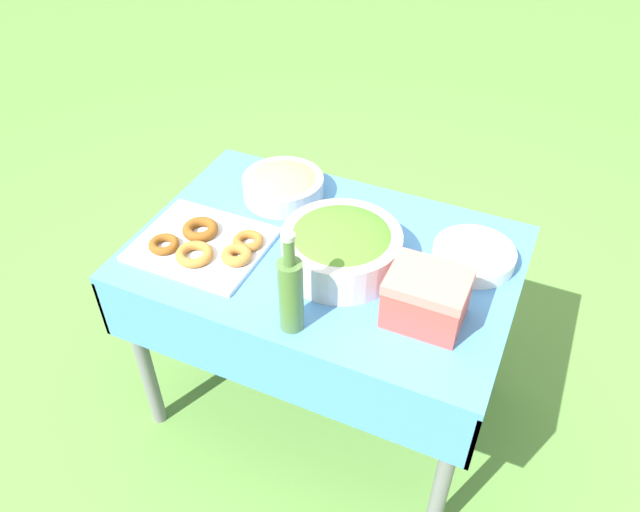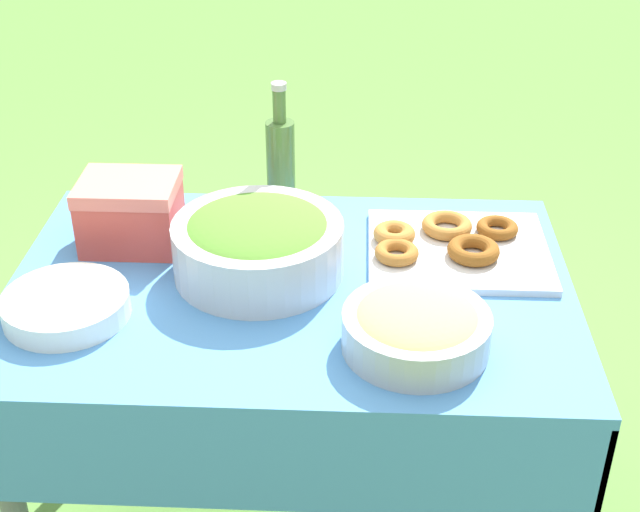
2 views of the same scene
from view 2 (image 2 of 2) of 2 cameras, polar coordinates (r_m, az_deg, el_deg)
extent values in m
cube|color=#4C8CD1|center=(1.85, -1.92, -2.06)|extent=(1.17, 0.79, 0.02)
cube|color=#4C8CD1|center=(2.25, -1.12, 0.76)|extent=(1.17, 0.01, 0.22)
cube|color=#4C8CD1|center=(1.63, -2.90, -13.21)|extent=(1.17, 0.01, 0.22)
cube|color=#4C8CD1|center=(1.97, 15.27, -5.39)|extent=(0.01, 0.79, 0.22)
cube|color=#4C8CD1|center=(2.05, -18.29, -4.40)|extent=(0.01, 0.79, 0.22)
cylinder|color=slate|center=(2.37, 11.69, -5.47)|extent=(0.05, 0.05, 0.72)
cylinder|color=slate|center=(2.43, -13.65, -4.74)|extent=(0.05, 0.05, 0.72)
cylinder|color=silver|center=(1.85, -3.98, 0.47)|extent=(0.36, 0.36, 0.12)
ellipsoid|color=#51892D|center=(1.83, -4.03, 1.68)|extent=(0.31, 0.31, 0.07)
cylinder|color=#B2B7BC|center=(1.65, 6.16, -4.82)|extent=(0.27, 0.27, 0.07)
ellipsoid|color=tan|center=(1.64, 6.21, -4.14)|extent=(0.24, 0.24, 0.07)
cube|color=silver|center=(1.97, 8.83, 0.35)|extent=(0.39, 0.33, 0.02)
torus|color=#B27533|center=(2.01, 8.12, 1.95)|extent=(0.16, 0.16, 0.03)
torus|color=brown|center=(1.93, 9.79, 0.37)|extent=(0.13, 0.13, 0.03)
torus|color=#B27533|center=(1.96, 4.78, 1.42)|extent=(0.12, 0.12, 0.03)
torus|color=brown|center=(2.03, 11.27, 1.77)|extent=(0.13, 0.13, 0.03)
torus|color=#A36628|center=(1.90, 4.93, 0.22)|extent=(0.13, 0.13, 0.03)
cylinder|color=white|center=(1.81, -15.86, -3.54)|extent=(0.25, 0.25, 0.01)
cylinder|color=white|center=(1.81, -15.91, -3.22)|extent=(0.25, 0.25, 0.01)
cylinder|color=white|center=(1.80, -15.96, -2.91)|extent=(0.25, 0.25, 0.01)
cylinder|color=white|center=(1.79, -16.02, -2.59)|extent=(0.25, 0.25, 0.01)
cylinder|color=#4C7238|center=(2.07, -2.52, 5.69)|extent=(0.07, 0.07, 0.22)
cylinder|color=#4C7238|center=(2.01, -2.62, 9.57)|extent=(0.03, 0.03, 0.08)
cylinder|color=#B7B7B7|center=(2.00, -2.65, 10.81)|extent=(0.03, 0.03, 0.02)
cube|color=#E04C42|center=(2.00, -11.98, 2.35)|extent=(0.21, 0.17, 0.12)
cube|color=#FF7A70|center=(1.96, -12.22, 4.33)|extent=(0.21, 0.17, 0.03)
camera|label=1|loc=(2.98, -13.86, 35.11)|focal=35.00mm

